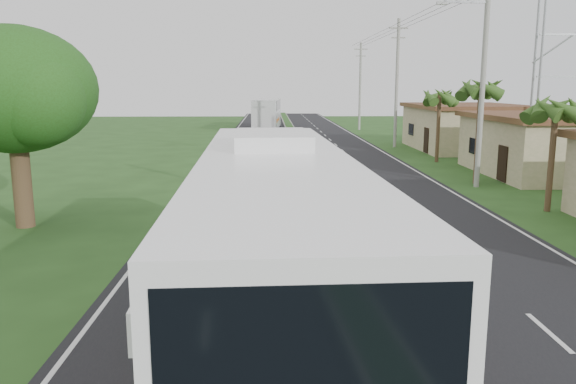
{
  "coord_description": "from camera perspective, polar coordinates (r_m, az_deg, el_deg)",
  "views": [
    {
      "loc": [
        -2.59,
        -11.3,
        5.32
      ],
      "look_at": [
        -1.97,
        7.32,
        1.8
      ],
      "focal_mm": 35.0,
      "sensor_mm": 36.0,
      "label": 1
    }
  ],
  "objects": [
    {
      "name": "ground",
      "position": [
        12.75,
        10.31,
        -14.14
      ],
      "size": [
        180.0,
        180.0,
        0.0
      ],
      "primitive_type": "plane",
      "color": "#234519",
      "rests_on": "ground"
    },
    {
      "name": "road_asphalt",
      "position": [
        31.85,
        2.8,
        1.1
      ],
      "size": [
        14.0,
        160.0,
        0.02
      ],
      "primitive_type": "cube",
      "color": "black",
      "rests_on": "ground"
    },
    {
      "name": "median_strip",
      "position": [
        31.84,
        2.8,
        1.26
      ],
      "size": [
        1.2,
        160.0,
        0.18
      ],
      "color": "gray",
      "rests_on": "ground"
    },
    {
      "name": "lane_edge_left",
      "position": [
        32.01,
        -9.24,
        1.0
      ],
      "size": [
        0.12,
        160.0,
        0.01
      ],
      "primitive_type": "cube",
      "color": "silver",
      "rests_on": "ground"
    },
    {
      "name": "lane_edge_right",
      "position": [
        33.08,
        14.45,
        1.11
      ],
      "size": [
        0.12,
        160.0,
        0.01
      ],
      "primitive_type": "cube",
      "color": "silver",
      "rests_on": "ground"
    },
    {
      "name": "shop_mid",
      "position": [
        37.36,
        24.56,
        4.42
      ],
      "size": [
        7.6,
        10.6,
        3.67
      ],
      "color": "tan",
      "rests_on": "ground"
    },
    {
      "name": "shop_far",
      "position": [
        50.24,
        17.51,
        6.35
      ],
      "size": [
        8.6,
        11.6,
        3.82
      ],
      "color": "tan",
      "rests_on": "ground"
    },
    {
      "name": "palm_verge_b",
      "position": [
        26.22,
        25.56,
        7.57
      ],
      "size": [
        2.4,
        2.4,
        5.05
      ],
      "color": "#473321",
      "rests_on": "ground"
    },
    {
      "name": "palm_verge_c",
      "position": [
        32.37,
        19.0,
        9.78
      ],
      "size": [
        2.4,
        2.4,
        5.85
      ],
      "color": "#473321",
      "rests_on": "ground"
    },
    {
      "name": "palm_verge_d",
      "position": [
        41.06,
        15.15,
        9.27
      ],
      "size": [
        2.4,
        2.4,
        5.25
      ],
      "color": "#473321",
      "rests_on": "ground"
    },
    {
      "name": "shade_tree",
      "position": [
        23.35,
        -26.3,
        8.9
      ],
      "size": [
        6.3,
        6.0,
        7.54
      ],
      "color": "#473321",
      "rests_on": "ground"
    },
    {
      "name": "utility_pole_b",
      "position": [
        31.33,
        19.21,
        11.84
      ],
      "size": [
        3.2,
        0.28,
        12.0
      ],
      "color": "gray",
      "rests_on": "ground"
    },
    {
      "name": "utility_pole_c",
      "position": [
        50.53,
        10.99,
        10.92
      ],
      "size": [
        1.6,
        0.28,
        11.0
      ],
      "color": "gray",
      "rests_on": "ground"
    },
    {
      "name": "utility_pole_d",
      "position": [
        70.18,
        7.34,
        10.71
      ],
      "size": [
        1.6,
        0.28,
        10.5
      ],
      "color": "gray",
      "rests_on": "ground"
    },
    {
      "name": "coach_bus_main",
      "position": [
        11.27,
        -1.31,
        -4.39
      ],
      "size": [
        3.26,
        13.53,
        4.34
      ],
      "rotation": [
        0.0,
        0.0,
        0.03
      ],
      "color": "white",
      "rests_on": "ground"
    },
    {
      "name": "coach_bus_far",
      "position": [
        70.63,
        -2.13,
        8.1
      ],
      "size": [
        3.6,
        12.92,
        3.72
      ],
      "rotation": [
        0.0,
        0.0,
        -0.07
      ],
      "color": "silver",
      "rests_on": "ground"
    },
    {
      "name": "motorcyclist",
      "position": [
        19.91,
        4.2,
        -2.45
      ],
      "size": [
        2.05,
        0.93,
        2.27
      ],
      "rotation": [
        0.0,
        0.0,
        -0.19
      ],
      "color": "black",
      "rests_on": "ground"
    }
  ]
}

